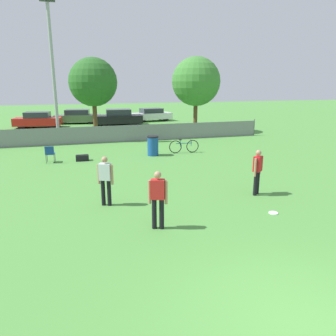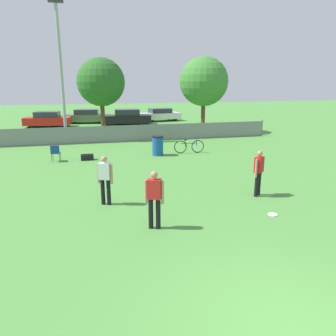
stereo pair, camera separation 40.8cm
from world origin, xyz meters
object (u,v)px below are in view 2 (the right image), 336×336
at_px(gear_bag_sideline, 87,157).
at_px(tree_far_right, 204,82).
at_px(player_defender_red, 259,170).
at_px(parked_car_white, 160,115).
at_px(light_pole, 60,61).
at_px(player_receiver_white, 105,177).
at_px(tree_near_pole, 101,82).
at_px(parked_car_red, 48,119).
at_px(parked_car_olive, 87,116).
at_px(player_thrower_red, 154,196).
at_px(folding_chair_sideline, 55,152).
at_px(trash_bin, 158,146).
at_px(frisbee_disc, 273,214).
at_px(bicycle_sideline, 189,146).
at_px(parked_car_dark, 127,117).

bearing_deg(gear_bag_sideline, tree_far_right, 40.47).
relative_size(player_defender_red, parked_car_white, 0.37).
xyz_separation_m(light_pole, player_receiver_white, (1.74, -12.40, -4.26)).
bearing_deg(player_receiver_white, tree_far_right, 84.93).
height_order(tree_far_right, gear_bag_sideline, tree_far_right).
height_order(tree_near_pole, player_receiver_white, tree_near_pole).
height_order(parked_car_red, parked_car_olive, parked_car_red).
height_order(tree_far_right, player_thrower_red, tree_far_right).
relative_size(player_receiver_white, folding_chair_sideline, 1.91).
height_order(player_defender_red, trash_bin, player_defender_red).
distance_m(frisbee_disc, parked_car_red, 24.46).
distance_m(frisbee_disc, bicycle_sideline, 9.16).
distance_m(light_pole, frisbee_disc, 16.74).
bearing_deg(tree_near_pole, trash_bin, -73.60).
relative_size(folding_chair_sideline, parked_car_olive, 0.19).
distance_m(parked_car_red, parked_car_white, 10.96).
height_order(player_defender_red, bicycle_sideline, player_defender_red).
xyz_separation_m(tree_far_right, parked_car_red, (-12.30, 6.37, -3.25)).
distance_m(frisbee_disc, parked_car_dark, 22.91).
xyz_separation_m(tree_far_right, player_receiver_white, (-8.65, -14.45, -3.00)).
bearing_deg(parked_car_olive, gear_bag_sideline, -82.66).
bearing_deg(gear_bag_sideline, player_defender_red, -51.49).
xyz_separation_m(parked_car_olive, parked_car_white, (7.33, -0.09, -0.00)).
distance_m(gear_bag_sideline, parked_car_white, 17.93).
relative_size(tree_near_pole, player_defender_red, 3.50).
distance_m(tree_near_pole, parked_car_white, 10.58).
bearing_deg(parked_car_dark, trash_bin, -86.57).
bearing_deg(folding_chair_sideline, parked_car_dark, -106.48).
distance_m(folding_chair_sideline, parked_car_dark, 15.09).
height_order(folding_chair_sideline, parked_car_dark, parked_car_dark).
height_order(light_pole, parked_car_dark, light_pole).
bearing_deg(player_thrower_red, frisbee_disc, 22.16).
bearing_deg(folding_chair_sideline, tree_near_pole, -104.41).
height_order(light_pole, frisbee_disc, light_pole).
xyz_separation_m(player_receiver_white, trash_bin, (3.25, 6.85, -0.37)).
bearing_deg(gear_bag_sideline, light_pole, 102.25).
bearing_deg(parked_car_red, parked_car_olive, 39.60).
xyz_separation_m(tree_far_right, parked_car_white, (-1.54, 8.44, -3.26)).
xyz_separation_m(player_receiver_white, bicycle_sideline, (5.10, 7.01, -0.54)).
xyz_separation_m(light_pole, folding_chair_sideline, (-0.27, -5.75, -4.68)).
height_order(folding_chair_sideline, trash_bin, trash_bin).
distance_m(player_thrower_red, trash_bin, 9.25).
bearing_deg(parked_car_white, parked_car_dark, -157.99).
xyz_separation_m(folding_chair_sideline, parked_car_red, (-1.65, 14.17, 0.17)).
bearing_deg(gear_bag_sideline, tree_near_pole, 80.78).
distance_m(player_defender_red, player_thrower_red, 4.37).
bearing_deg(folding_chair_sideline, light_pole, -88.06).
relative_size(frisbee_disc, parked_car_olive, 0.06).
distance_m(player_defender_red, folding_chair_sideline, 10.10).
bearing_deg(player_defender_red, trash_bin, 66.96).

